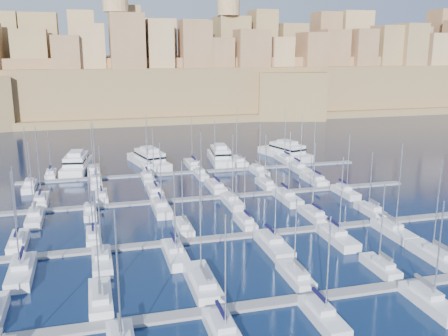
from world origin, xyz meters
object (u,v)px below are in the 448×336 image
object	(u,v)px
sailboat_2	(202,283)
motor_yacht_d	(286,152)
motor_yacht_a	(77,163)
motor_yacht_c	(220,156)
motor_yacht_b	(149,159)
sailboat_4	(381,267)

from	to	relation	value
sailboat_2	motor_yacht_d	size ratio (longest dim) A/B	0.88
sailboat_2	motor_yacht_a	bearing A→B (deg)	103.17
motor_yacht_a	motor_yacht_c	xyz separation A→B (m)	(37.03, -0.81, -0.00)
sailboat_2	motor_yacht_b	world-z (taller)	sailboat_2
motor_yacht_a	motor_yacht_c	bearing A→B (deg)	-1.25
motor_yacht_a	motor_yacht_b	xyz separation A→B (m)	(18.08, 0.08, 0.00)
motor_yacht_b	motor_yacht_d	world-z (taller)	same
motor_yacht_a	motor_yacht_d	world-z (taller)	same
motor_yacht_a	motor_yacht_c	size ratio (longest dim) A/B	1.10
motor_yacht_c	motor_yacht_d	xyz separation A→B (m)	(19.24, 0.77, 0.00)
sailboat_2	sailboat_4	world-z (taller)	sailboat_2
motor_yacht_c	motor_yacht_d	size ratio (longest dim) A/B	0.90
motor_yacht_b	motor_yacht_c	bearing A→B (deg)	-2.67
sailboat_4	motor_yacht_d	bearing A→B (deg)	78.15
sailboat_4	motor_yacht_d	xyz separation A→B (m)	(15.06, 71.79, 1.00)
sailboat_4	motor_yacht_b	bearing A→B (deg)	107.83
sailboat_4	motor_yacht_a	distance (m)	82.81
sailboat_2	motor_yacht_c	distance (m)	72.41
sailboat_4	motor_yacht_c	bearing A→B (deg)	93.37
motor_yacht_b	motor_yacht_a	bearing A→B (deg)	-179.75
sailboat_2	motor_yacht_c	xyz separation A→B (m)	(20.59, 69.41, 0.94)
motor_yacht_c	motor_yacht_d	world-z (taller)	same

